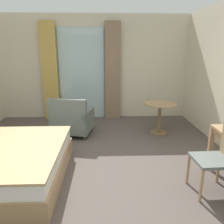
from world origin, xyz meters
TOP-DOWN VIEW (x-y plane):
  - ground at (0.00, 0.00)m, footprint 5.64×6.70m
  - wall_back at (0.00, 3.09)m, footprint 5.24×0.12m
  - balcony_glass_door at (-0.33, 3.01)m, footprint 1.20×0.02m
  - curtain_panel_left at (-1.14, 2.91)m, footprint 0.40×0.10m
  - curtain_panel_right at (0.49, 2.91)m, footprint 0.40×0.10m
  - desk_chair at (1.73, -0.45)m, footprint 0.49×0.45m
  - armchair_by_window at (-0.43, 1.64)m, footprint 0.92×0.89m
  - round_cafe_table at (1.49, 1.68)m, footprint 0.72×0.72m

SIDE VIEW (x-z plane):
  - ground at x=0.00m, z-range -0.10..0.00m
  - armchair_by_window at x=-0.43m, z-range -0.09..0.77m
  - round_cafe_table at x=1.49m, z-range 0.17..0.87m
  - desk_chair at x=1.73m, z-range 0.05..1.03m
  - balcony_glass_door at x=-0.33m, z-range 0.00..2.39m
  - curtain_panel_left at x=-1.14m, z-range 0.00..2.52m
  - curtain_panel_right at x=0.49m, z-range 0.00..2.52m
  - wall_back at x=0.00m, z-range 0.00..2.72m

